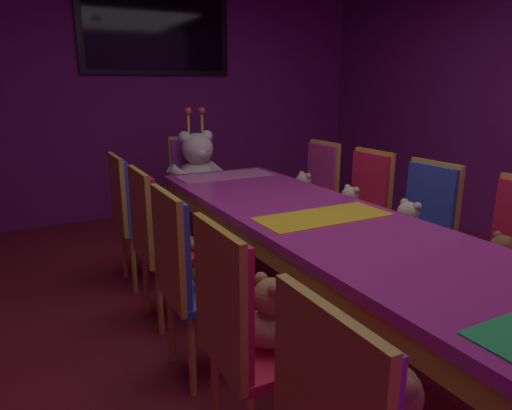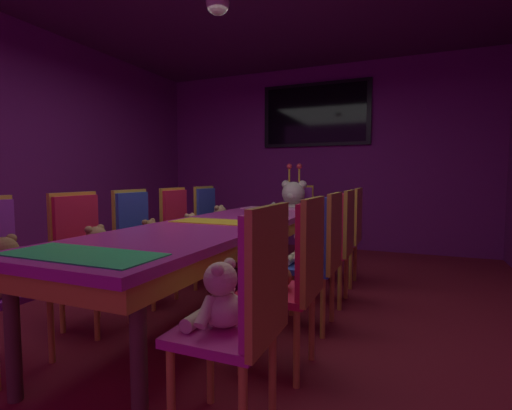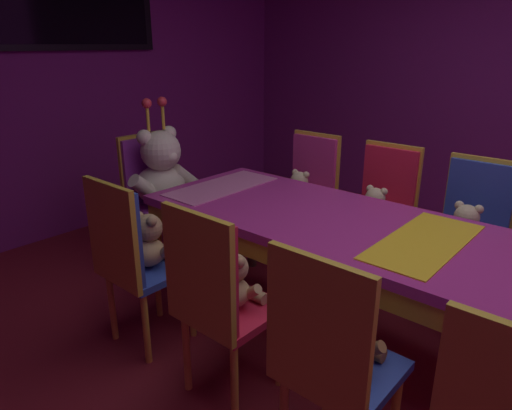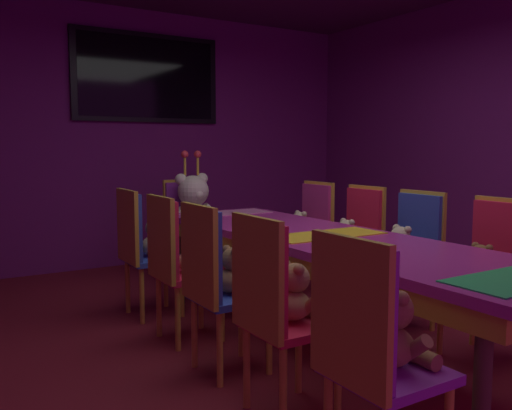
{
  "view_description": "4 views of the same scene",
  "coord_description": "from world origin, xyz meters",
  "px_view_note": "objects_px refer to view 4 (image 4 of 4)",
  "views": [
    {
      "loc": [
        -1.47,
        -1.97,
        1.45
      ],
      "look_at": [
        -0.22,
        0.4,
        0.74
      ],
      "focal_mm": 31.54,
      "sensor_mm": 36.0,
      "label": 1
    },
    {
      "loc": [
        1.39,
        -2.6,
        1.1
      ],
      "look_at": [
        -0.01,
        0.76,
        0.82
      ],
      "focal_mm": 26.21,
      "sensor_mm": 36.0,
      "label": 2
    },
    {
      "loc": [
        -2.02,
        -0.71,
        1.62
      ],
      "look_at": [
        -0.15,
        0.93,
        0.75
      ],
      "focal_mm": 32.33,
      "sensor_mm": 36.0,
      "label": 3
    },
    {
      "loc": [
        -2.2,
        -2.7,
        1.3
      ],
      "look_at": [
        0.05,
        0.93,
        0.85
      ],
      "focal_mm": 38.48,
      "sensor_mm": 36.0,
      "label": 4
    }
  ],
  "objects_px": {
    "chair_left_0": "(365,339)",
    "teddy_left_4": "(156,239)",
    "chair_left_1": "(271,298)",
    "chair_right_3": "(359,234)",
    "teddy_left_3": "(192,255)",
    "teddy_left_1": "(296,296)",
    "chair_right_2": "(414,245)",
    "chair_right_1": "(494,261)",
    "teddy_right_1": "(479,268)",
    "banquet_table": "(326,248)",
    "chair_right_4": "(312,225)",
    "teddy_right_2": "(399,249)",
    "king_teddy_bear": "(194,209)",
    "chair_left_2": "(212,273)",
    "teddy_right_3": "(345,238)",
    "teddy_left_2": "(234,273)",
    "teddy_right_4": "(299,228)",
    "chair_left_3": "(172,254)",
    "chair_left_4": "(138,240)",
    "throne_chair": "(187,220)",
    "wall_tv": "(148,78)",
    "teddy_left_0": "(393,333)"
  },
  "relations": [
    {
      "from": "chair_right_2",
      "to": "teddy_right_3",
      "type": "bearing_deg",
      "value": -77.39
    },
    {
      "from": "chair_left_0",
      "to": "chair_right_2",
      "type": "relative_size",
      "value": 1.0
    },
    {
      "from": "teddy_right_3",
      "to": "chair_right_2",
      "type": "bearing_deg",
      "value": 102.61
    },
    {
      "from": "chair_left_4",
      "to": "throne_chair",
      "type": "distance_m",
      "value": 1.2
    },
    {
      "from": "teddy_left_3",
      "to": "chair_right_1",
      "type": "bearing_deg",
      "value": -39.93
    },
    {
      "from": "teddy_left_1",
      "to": "chair_right_2",
      "type": "relative_size",
      "value": 0.32
    },
    {
      "from": "chair_left_3",
      "to": "teddy_right_4",
      "type": "distance_m",
      "value": 1.61
    },
    {
      "from": "chair_right_2",
      "to": "throne_chair",
      "type": "bearing_deg",
      "value": -68.85
    },
    {
      "from": "chair_left_4",
      "to": "chair_right_1",
      "type": "xyz_separation_m",
      "value": [
        1.63,
        -1.88,
        0.0
      ]
    },
    {
      "from": "banquet_table",
      "to": "chair_right_3",
      "type": "xyz_separation_m",
      "value": [
        0.83,
        0.6,
        -0.06
      ]
    },
    {
      "from": "teddy_right_1",
      "to": "teddy_right_3",
      "type": "height_order",
      "value": "teddy_right_3"
    },
    {
      "from": "chair_right_3",
      "to": "teddy_left_0",
      "type": "bearing_deg",
      "value": 50.73
    },
    {
      "from": "teddy_left_3",
      "to": "teddy_right_2",
      "type": "xyz_separation_m",
      "value": [
        1.33,
        -0.6,
        0.01
      ]
    },
    {
      "from": "teddy_right_1",
      "to": "chair_right_3",
      "type": "height_order",
      "value": "chair_right_3"
    },
    {
      "from": "chair_left_2",
      "to": "teddy_right_3",
      "type": "relative_size",
      "value": 3.44
    },
    {
      "from": "teddy_right_1",
      "to": "chair_right_4",
      "type": "xyz_separation_m",
      "value": [
        0.14,
        1.86,
        0.03
      ]
    },
    {
      "from": "teddy_right_3",
      "to": "teddy_left_4",
      "type": "bearing_deg",
      "value": -25.5
    },
    {
      "from": "banquet_table",
      "to": "teddy_right_4",
      "type": "distance_m",
      "value": 1.41
    },
    {
      "from": "teddy_left_1",
      "to": "teddy_left_2",
      "type": "relative_size",
      "value": 1.07
    },
    {
      "from": "chair_right_1",
      "to": "chair_right_3",
      "type": "relative_size",
      "value": 1.0
    },
    {
      "from": "chair_right_2",
      "to": "teddy_right_1",
      "type": "bearing_deg",
      "value": 78.09
    },
    {
      "from": "chair_left_2",
      "to": "chair_left_4",
      "type": "height_order",
      "value": "same"
    },
    {
      "from": "teddy_right_1",
      "to": "chair_left_1",
      "type": "bearing_deg",
      "value": -1.15
    },
    {
      "from": "teddy_left_1",
      "to": "chair_right_4",
      "type": "xyz_separation_m",
      "value": [
        1.5,
        1.83,
        0.01
      ]
    },
    {
      "from": "teddy_right_2",
      "to": "king_teddy_bear",
      "type": "height_order",
      "value": "king_teddy_bear"
    },
    {
      "from": "chair_left_0",
      "to": "chair_left_2",
      "type": "relative_size",
      "value": 1.0
    },
    {
      "from": "chair_left_3",
      "to": "wall_tv",
      "type": "height_order",
      "value": "wall_tv"
    },
    {
      "from": "teddy_left_1",
      "to": "king_teddy_bear",
      "type": "height_order",
      "value": "king_teddy_bear"
    },
    {
      "from": "teddy_right_1",
      "to": "chair_right_4",
      "type": "bearing_deg",
      "value": -94.38
    },
    {
      "from": "banquet_table",
      "to": "chair_right_4",
      "type": "relative_size",
      "value": 3.23
    },
    {
      "from": "chair_right_1",
      "to": "teddy_left_4",
      "type": "bearing_deg",
      "value": -51.65
    },
    {
      "from": "teddy_right_1",
      "to": "chair_right_3",
      "type": "xyz_separation_m",
      "value": [
        0.15,
        1.24,
        0.03
      ]
    },
    {
      "from": "teddy_left_2",
      "to": "throne_chair",
      "type": "bearing_deg",
      "value": 72.34
    },
    {
      "from": "teddy_right_3",
      "to": "teddy_right_4",
      "type": "relative_size",
      "value": 0.99
    },
    {
      "from": "chair_right_1",
      "to": "wall_tv",
      "type": "xyz_separation_m",
      "value": [
        -0.83,
        3.74,
        1.45
      ]
    },
    {
      "from": "chair_left_3",
      "to": "teddy_right_3",
      "type": "bearing_deg",
      "value": -0.22
    },
    {
      "from": "teddy_right_1",
      "to": "teddy_left_4",
      "type": "bearing_deg",
      "value": -54.41
    },
    {
      "from": "teddy_right_3",
      "to": "throne_chair",
      "type": "bearing_deg",
      "value": -65.78
    },
    {
      "from": "chair_left_4",
      "to": "teddy_right_1",
      "type": "bearing_deg",
      "value": -51.59
    },
    {
      "from": "teddy_left_1",
      "to": "teddy_left_2",
      "type": "height_order",
      "value": "teddy_left_1"
    },
    {
      "from": "chair_left_1",
      "to": "teddy_left_3",
      "type": "xyz_separation_m",
      "value": [
        0.16,
        1.21,
        -0.02
      ]
    },
    {
      "from": "chair_left_0",
      "to": "teddy_left_4",
      "type": "bearing_deg",
      "value": 86.05
    },
    {
      "from": "chair_left_2",
      "to": "chair_right_1",
      "type": "bearing_deg",
      "value": -20.91
    },
    {
      "from": "chair_left_1",
      "to": "chair_right_3",
      "type": "relative_size",
      "value": 1.0
    },
    {
      "from": "wall_tv",
      "to": "teddy_left_3",
      "type": "bearing_deg",
      "value": -104.77
    },
    {
      "from": "teddy_right_3",
      "to": "teddy_left_1",
      "type": "bearing_deg",
      "value": 41.48
    },
    {
      "from": "teddy_left_4",
      "to": "chair_left_2",
      "type": "bearing_deg",
      "value": -97.37
    },
    {
      "from": "teddy_left_2",
      "to": "throne_chair",
      "type": "height_order",
      "value": "throne_chair"
    },
    {
      "from": "chair_left_4",
      "to": "chair_right_3",
      "type": "relative_size",
      "value": 1.0
    },
    {
      "from": "teddy_left_1",
      "to": "chair_right_2",
      "type": "bearing_deg",
      "value": 22.38
    }
  ]
}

